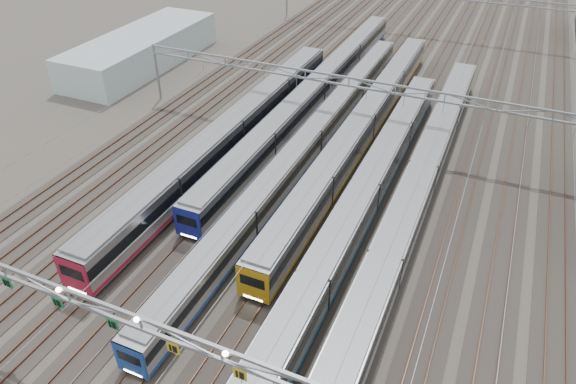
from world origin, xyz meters
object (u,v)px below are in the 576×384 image
at_px(train_b, 315,92).
at_px(gantry_mid, 348,89).
at_px(train_f, 421,178).
at_px(train_e, 364,196).
at_px(train_c, 311,141).
at_px(train_a, 232,133).
at_px(west_shed, 142,50).
at_px(train_d, 363,125).
at_px(gantry_near, 139,327).

distance_m(train_b, gantry_mid, 10.43).
bearing_deg(gantry_mid, train_f, -39.34).
xyz_separation_m(train_e, train_f, (4.50, 5.41, 0.04)).
relative_size(train_c, train_e, 1.19).
bearing_deg(train_a, west_shed, 145.22).
height_order(train_d, west_shed, west_shed).
bearing_deg(train_d, train_b, 141.56).
relative_size(train_c, west_shed, 2.23).
distance_m(train_d, west_shed, 41.85).
relative_size(gantry_near, west_shed, 1.88).
xyz_separation_m(gantry_near, gantry_mid, (0.05, 40.12, -0.70)).
distance_m(gantry_near, west_shed, 63.17).
bearing_deg(gantry_mid, gantry_near, -90.07).
relative_size(train_c, train_d, 1.13).
xyz_separation_m(train_a, train_e, (18.00, -5.79, -0.20)).
relative_size(train_e, gantry_near, 1.00).
height_order(train_b, train_f, train_f).
bearing_deg(west_shed, train_d, -14.35).
xyz_separation_m(train_b, train_c, (4.50, -12.90, -0.18)).
bearing_deg(train_a, train_e, -17.83).
relative_size(train_a, train_c, 0.79).
height_order(train_b, train_c, train_b).
height_order(train_e, gantry_near, gantry_near).
height_order(train_e, train_f, train_f).
bearing_deg(train_f, train_e, -129.76).
xyz_separation_m(train_b, train_e, (13.50, -21.35, 0.02)).
distance_m(train_f, gantry_near, 33.26).
height_order(train_c, west_shed, west_shed).
height_order(train_d, gantry_mid, gantry_mid).
relative_size(gantry_near, gantry_mid, 1.00).
xyz_separation_m(train_a, gantry_near, (11.20, -31.28, 4.75)).
distance_m(train_a, west_shed, 32.93).
bearing_deg(train_d, west_shed, 165.65).
xyz_separation_m(gantry_near, west_shed, (-38.25, 50.06, -4.53)).
xyz_separation_m(train_b, train_f, (18.00, -15.94, 0.06)).
relative_size(train_a, gantry_mid, 0.94).
bearing_deg(train_a, train_c, 16.42).
relative_size(train_b, train_e, 1.15).
height_order(train_a, gantry_near, gantry_near).
height_order(train_a, train_b, train_a).
bearing_deg(train_e, train_b, 122.31).
xyz_separation_m(train_a, train_b, (4.50, 15.56, -0.21)).
bearing_deg(train_e, train_a, 162.17).
distance_m(train_c, train_f, 13.84).
relative_size(train_b, west_shed, 2.16).
bearing_deg(train_f, train_d, 135.66).
distance_m(train_a, train_e, 18.91).
xyz_separation_m(train_b, west_shed, (-31.54, 3.23, 0.44)).
height_order(train_f, west_shed, west_shed).
relative_size(train_f, gantry_near, 1.07).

